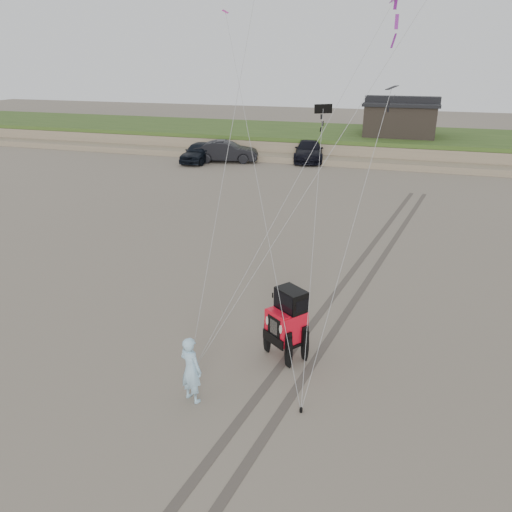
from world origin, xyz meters
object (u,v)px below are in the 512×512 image
Objects in this scene: cabin at (401,118)px; jeep at (286,331)px; truck_b at (226,152)px; man at (191,369)px; truck_a at (199,152)px; truck_c at (309,150)px.

cabin is 1.40× the size of jeep.
cabin is 15.93m from truck_b.
man reaches higher than truck_b.
cabin is 38.00m from man.
jeep is (-1.34, -35.12, -2.39)m from cabin.
truck_b is (-13.56, -8.03, -2.37)m from cabin.
truck_a is 0.91× the size of truck_b.
truck_b is 29.71m from jeep.
truck_c is (-7.05, -5.26, -2.38)m from cabin.
truck_b is at bearing -149.35° from cabin.
truck_b is at bearing -166.95° from truck_c.
cabin reaches higher than truck_a.
cabin is at bearing 27.85° from truck_a.
jeep is at bearing -89.20° from truck_c.
truck_c is 32.78m from man.
truck_a is at bearing 154.86° from jeep.
truck_b is 1.16× the size of jeep.
cabin is at bearing 124.08° from jeep.
truck_c is at bearing -80.89° from truck_b.
truck_c is 30.40m from jeep.
cabin is 1.09× the size of truck_c.
cabin is at bearing -72.47° from man.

